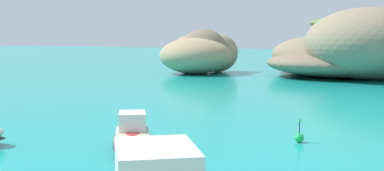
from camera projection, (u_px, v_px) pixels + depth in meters
islet_large at (350, 52)px, 74.37m from camera, size 30.68×30.45×10.25m
islet_small at (200, 54)px, 81.50m from camera, size 15.19×17.14×7.32m
motorboat_red at (133, 138)px, 27.34m from camera, size 5.67×7.13×2.10m
channel_buoy at (299, 137)px, 29.43m from camera, size 0.56×0.56×1.48m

